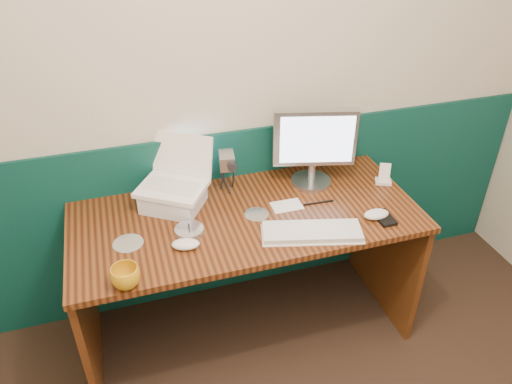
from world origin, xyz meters
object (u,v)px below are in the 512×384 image
object	(u,v)px
monitor	(313,148)
mug	(126,277)
camcorder	(227,172)
desk	(247,275)
laptop	(170,167)
keyboard	(312,233)

from	to	relation	value
monitor	mug	world-z (taller)	monitor
monitor	mug	size ratio (longest dim) A/B	3.53
mug	camcorder	bearing A→B (deg)	45.22
desk	camcorder	distance (m)	0.53
mug	camcorder	xyz separation A→B (m)	(0.54, 0.54, 0.06)
laptop	mug	size ratio (longest dim) A/B	2.64
keyboard	mug	bearing A→B (deg)	-159.45
laptop	mug	distance (m)	0.57
desk	keyboard	xyz separation A→B (m)	(0.23, -0.23, 0.39)
laptop	monitor	world-z (taller)	monitor
keyboard	mug	size ratio (longest dim) A/B	3.78
desk	monitor	xyz separation A→B (m)	(0.39, 0.17, 0.57)
monitor	keyboard	bearing A→B (deg)	-97.15
desk	laptop	distance (m)	0.68
laptop	camcorder	distance (m)	0.30
monitor	camcorder	xyz separation A→B (m)	(-0.42, 0.06, -0.09)
laptop	mug	bearing A→B (deg)	-85.05
monitor	camcorder	world-z (taller)	monitor
laptop	camcorder	bearing A→B (deg)	46.03
camcorder	laptop	bearing A→B (deg)	-158.19
mug	laptop	bearing A→B (deg)	61.59
desk	monitor	world-z (taller)	monitor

